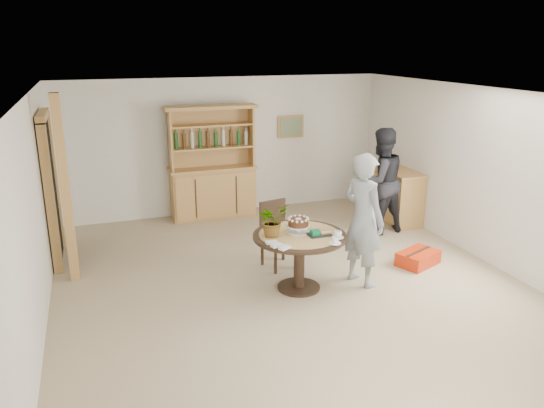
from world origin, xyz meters
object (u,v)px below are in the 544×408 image
(hutch, at_px, (213,180))
(dining_chair, at_px, (277,230))
(red_suitcase, at_px, (418,258))
(adult_person, at_px, (380,181))
(teen_boy, at_px, (363,220))
(dining_table, at_px, (299,245))
(sideboard, at_px, (394,194))

(hutch, bearing_deg, dining_chair, -81.80)
(dining_chair, height_order, red_suitcase, dining_chair)
(dining_chair, bearing_deg, adult_person, 7.15)
(red_suitcase, bearing_deg, dining_chair, 137.71)
(hutch, relative_size, adult_person, 1.15)
(teen_boy, distance_m, red_suitcase, 1.35)
(dining_table, bearing_deg, sideboard, 37.77)
(dining_table, bearing_deg, teen_boy, -6.71)
(sideboard, bearing_deg, dining_chair, -155.23)
(sideboard, xyz_separation_m, adult_person, (-0.59, -0.49, 0.42))
(hutch, height_order, dining_table, hutch)
(adult_person, xyz_separation_m, red_suitcase, (-0.15, -1.42, -0.79))
(hutch, height_order, teen_boy, hutch)
(red_suitcase, bearing_deg, dining_table, 161.47)
(hutch, xyz_separation_m, dining_table, (0.37, -3.31, -0.08))
(dining_chair, height_order, teen_boy, teen_boy)
(sideboard, height_order, teen_boy, teen_boy)
(hutch, distance_m, adult_person, 3.00)
(sideboard, distance_m, red_suitcase, 2.08)
(hutch, bearing_deg, teen_boy, -70.23)
(teen_boy, relative_size, adult_person, 1.00)
(dining_table, bearing_deg, hutch, 96.46)
(sideboard, distance_m, dining_chair, 2.96)
(teen_boy, distance_m, adult_person, 2.08)
(dining_chair, bearing_deg, teen_boy, -59.51)
(sideboard, xyz_separation_m, dining_table, (-2.67, -2.07, 0.13))
(teen_boy, bearing_deg, sideboard, -58.09)
(adult_person, bearing_deg, dining_chair, 12.66)
(hutch, distance_m, sideboard, 3.29)
(hutch, bearing_deg, adult_person, -35.25)
(red_suitcase, bearing_deg, adult_person, 60.70)
(dining_table, bearing_deg, dining_chair, 91.20)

